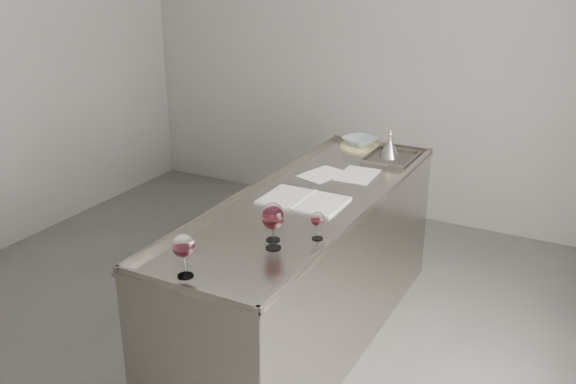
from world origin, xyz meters
The scene contains 12 objects.
room_shell centered at (0.00, 0.00, 1.40)m, with size 4.54×5.04×2.84m.
counter centered at (0.50, 0.30, 0.47)m, with size 0.77×2.42×0.97m.
wine_glass_left centered at (0.43, -0.78, 1.08)m, with size 0.10×0.10×0.20m.
wine_glass_middle centered at (0.59, -0.27, 1.08)m, with size 0.10×0.10×0.20m.
wine_glass_right centered at (0.63, -0.35, 1.09)m, with size 0.11×0.11×0.22m.
wine_glass_small centered at (0.77, -0.16, 1.04)m, with size 0.07×0.07×0.14m.
notebook centered at (0.49, 0.26, 0.95)m, with size 0.46×0.32×0.02m.
loose_paper_top centered at (0.39, 0.72, 0.94)m, with size 0.21×0.30×0.00m, color white.
loose_paper_under centered at (0.60, 0.81, 0.94)m, with size 0.22×0.31×0.00m, color silver.
trivet centered at (0.38, 1.38, 0.95)m, with size 0.27×0.27×0.02m, color beige.
ceramic_bowl centered at (0.38, 1.38, 0.99)m, with size 0.23×0.23×0.06m, color #869A9C.
wine_funnel centered at (0.64, 1.26, 1.00)m, with size 0.14×0.14×0.20m.
Camera 1 is at (2.01, -2.78, 2.30)m, focal length 40.00 mm.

